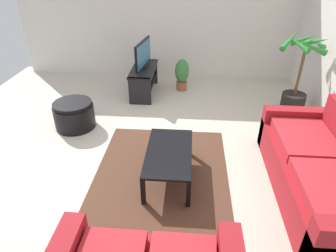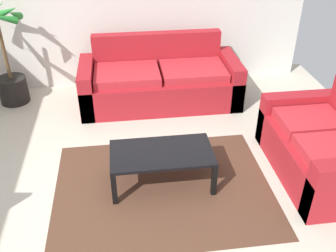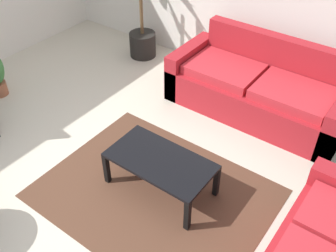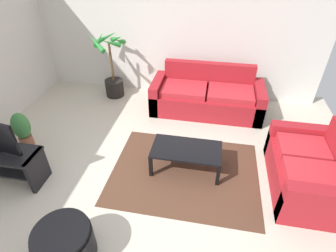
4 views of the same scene
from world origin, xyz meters
The scene contains 6 objects.
ground_plane centered at (0.00, 0.00, 0.00)m, with size 6.60×6.60×0.00m, color beige.
couch_main centered at (0.75, 2.28, 0.30)m, with size 2.17×0.90×0.90m.
couch_loveseat centered at (2.28, 0.47, 0.30)m, with size 0.90×1.45×0.90m.
coffee_table centered at (0.56, 0.53, 0.34)m, with size 1.03×0.55×0.39m.
area_rug centered at (0.56, 0.43, 0.00)m, with size 2.20×1.70×0.01m, color #513323.
potted_palm centered at (-1.31, 2.55, 0.52)m, with size 0.72×0.76×1.39m.
Camera 2 is at (0.22, -2.53, 2.65)m, focal length 40.84 mm.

